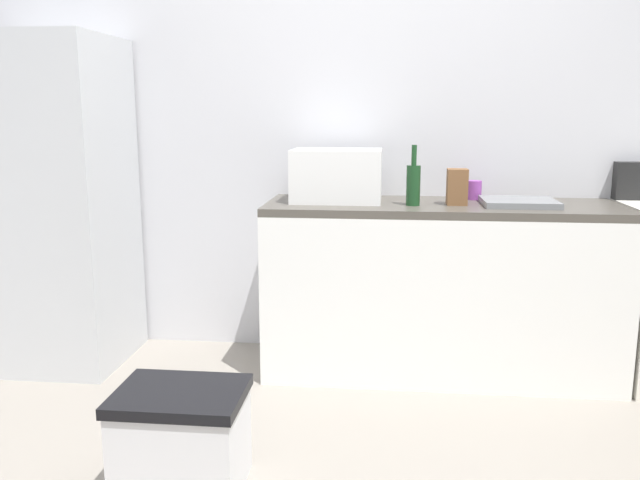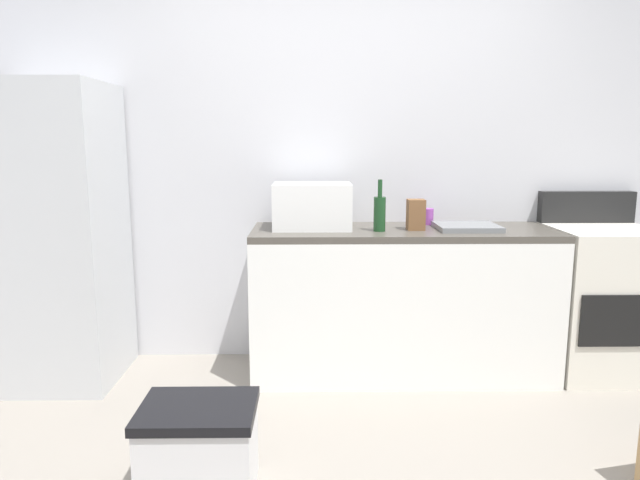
# 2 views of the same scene
# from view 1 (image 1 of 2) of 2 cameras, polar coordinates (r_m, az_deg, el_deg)

# --- Properties ---
(wall_back) EXTENTS (5.00, 0.10, 2.60)m
(wall_back) POSITION_cam_1_polar(r_m,az_deg,el_deg) (3.70, 5.75, 10.16)
(wall_back) COLOR silver
(wall_back) RESTS_ON ground_plane
(kitchen_counter) EXTENTS (1.80, 0.60, 0.90)m
(kitchen_counter) POSITION_cam_1_polar(r_m,az_deg,el_deg) (3.47, 10.40, -4.20)
(kitchen_counter) COLOR white
(kitchen_counter) RESTS_ON ground_plane
(refrigerator) EXTENTS (0.68, 0.66, 1.75)m
(refrigerator) POSITION_cam_1_polar(r_m,az_deg,el_deg) (3.77, -22.10, 2.92)
(refrigerator) COLOR silver
(refrigerator) RESTS_ON ground_plane
(microwave) EXTENTS (0.46, 0.34, 0.27)m
(microwave) POSITION_cam_1_polar(r_m,az_deg,el_deg) (3.40, 1.49, 5.68)
(microwave) COLOR white
(microwave) RESTS_ON kitchen_counter
(sink_basin) EXTENTS (0.36, 0.32, 0.03)m
(sink_basin) POSITION_cam_1_polar(r_m,az_deg,el_deg) (3.41, 17.00, 3.18)
(sink_basin) COLOR slate
(sink_basin) RESTS_ON kitchen_counter
(wine_bottle) EXTENTS (0.07, 0.07, 0.30)m
(wine_bottle) POSITION_cam_1_polar(r_m,az_deg,el_deg) (3.28, 8.17, 4.92)
(wine_bottle) COLOR #193F1E
(wine_bottle) RESTS_ON kitchen_counter
(coffee_mug) EXTENTS (0.08, 0.08, 0.10)m
(coffee_mug) POSITION_cam_1_polar(r_m,az_deg,el_deg) (3.58, 13.32, 4.28)
(coffee_mug) COLOR purple
(coffee_mug) RESTS_ON kitchen_counter
(knife_block) EXTENTS (0.10, 0.10, 0.18)m
(knife_block) POSITION_cam_1_polar(r_m,az_deg,el_deg) (3.34, 11.91, 4.57)
(knife_block) COLOR brown
(knife_block) RESTS_ON kitchen_counter
(storage_bin) EXTENTS (0.46, 0.36, 0.38)m
(storage_bin) POSITION_cam_1_polar(r_m,az_deg,el_deg) (2.52, -12.02, -16.67)
(storage_bin) COLOR silver
(storage_bin) RESTS_ON ground_plane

